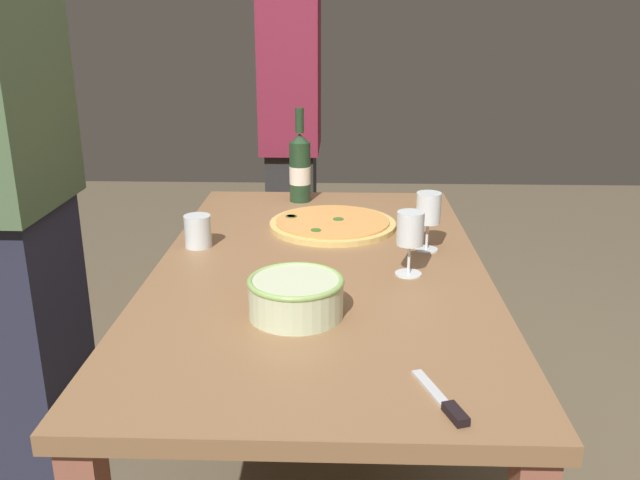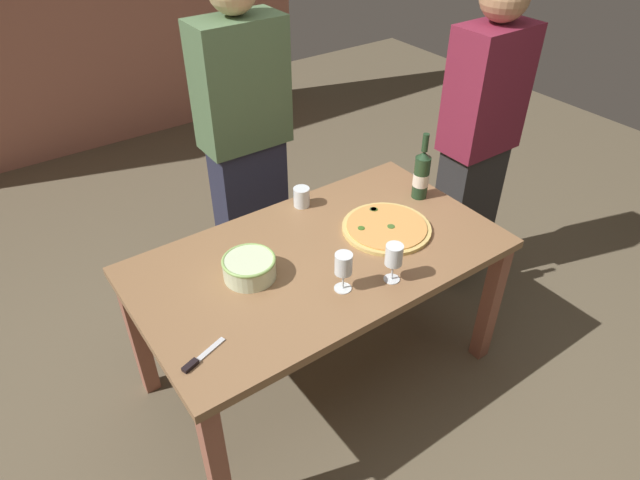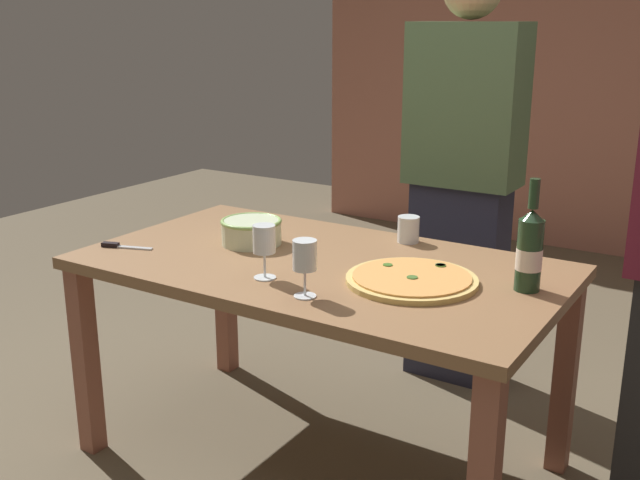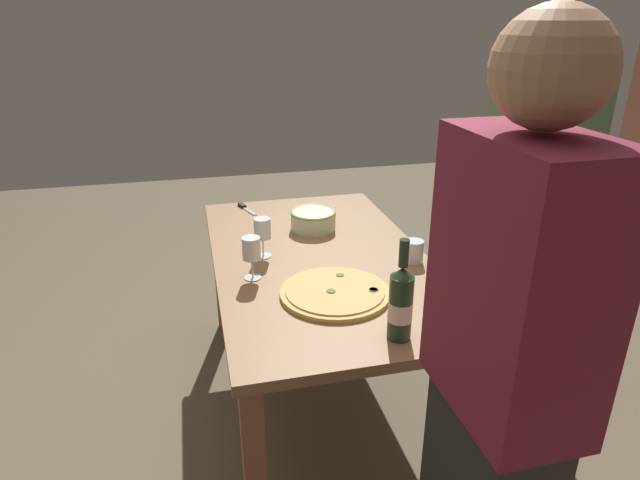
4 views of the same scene
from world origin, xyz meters
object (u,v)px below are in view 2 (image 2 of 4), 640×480
person_host (245,139)px  serving_bowl (249,267)px  wine_bottle (421,174)px  wine_glass_near_pizza (343,265)px  pizza (386,228)px  dining_table (320,270)px  cup_amber (302,197)px  person_guest_left (478,142)px  pizza_knife (198,359)px  wine_glass_by_bottle (394,257)px

person_host → serving_bowl: bearing=-19.6°
wine_bottle → wine_glass_near_pizza: bearing=-155.5°
pizza → serving_bowl: serving_bowl is taller
dining_table → serving_bowl: (-0.32, 0.04, 0.14)m
serving_bowl → person_host: (0.46, 0.85, 0.10)m
cup_amber → person_guest_left: person_guest_left is taller
cup_amber → pizza_knife: cup_amber is taller
wine_glass_by_bottle → person_host: person_host is taller
wine_bottle → pizza: bearing=-158.8°
wine_glass_near_pizza → cup_amber: wine_glass_near_pizza is taller
dining_table → serving_bowl: size_ratio=7.24×
wine_bottle → wine_glass_near_pizza: 0.80m
wine_bottle → cup_amber: 0.59m
dining_table → person_host: (0.14, 0.89, 0.24)m
cup_amber → wine_glass_by_bottle: bearing=-90.8°
pizza → wine_glass_near_pizza: (-0.41, -0.21, 0.11)m
person_guest_left → pizza_knife: bearing=4.5°
person_host → wine_bottle: bearing=42.7°
wine_glass_by_bottle → person_guest_left: person_guest_left is taller
pizza → serving_bowl: (-0.67, 0.07, 0.04)m
wine_glass_by_bottle → person_guest_left: 1.11m
wine_glass_near_pizza → person_host: person_host is taller
pizza → wine_bottle: bearing=21.2°
wine_bottle → dining_table: bearing=-171.9°
wine_bottle → wine_glass_by_bottle: wine_bottle is taller
person_guest_left → wine_glass_by_bottle: bearing=17.0°
pizza → pizza_knife: 1.06m
wine_glass_near_pizza → serving_bowl: bearing=133.3°
wine_bottle → wine_glass_by_bottle: bearing=-142.9°
dining_table → serving_bowl: serving_bowl is taller
dining_table → wine_glass_near_pizza: size_ratio=9.26×
dining_table → pizza: 0.37m
cup_amber → person_host: size_ratio=0.05×
wine_bottle → person_host: size_ratio=0.19×
cup_amber → person_host: 0.54m
dining_table → cup_amber: bearing=67.7°
wine_glass_by_bottle → wine_glass_near_pizza: bearing=160.3°
pizza → pizza_knife: bearing=-168.3°
pizza → person_guest_left: person_guest_left is taller
serving_bowl → wine_bottle: (0.99, 0.05, 0.08)m
serving_bowl → wine_bottle: size_ratio=0.65×
person_host → person_guest_left: bearing=62.9°
pizza → cup_amber: (-0.20, 0.39, 0.04)m
cup_amber → pizza_knife: bearing=-143.9°
wine_glass_by_bottle → person_guest_left: bearing=25.0°
wine_glass_by_bottle → person_host: size_ratio=0.10×
wine_bottle → person_host: bearing=123.7°
dining_table → cup_amber: (0.15, 0.37, 0.14)m
wine_glass_by_bottle → person_host: bearing=90.0°
wine_glass_near_pizza → wine_glass_by_bottle: (0.20, -0.07, -0.00)m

